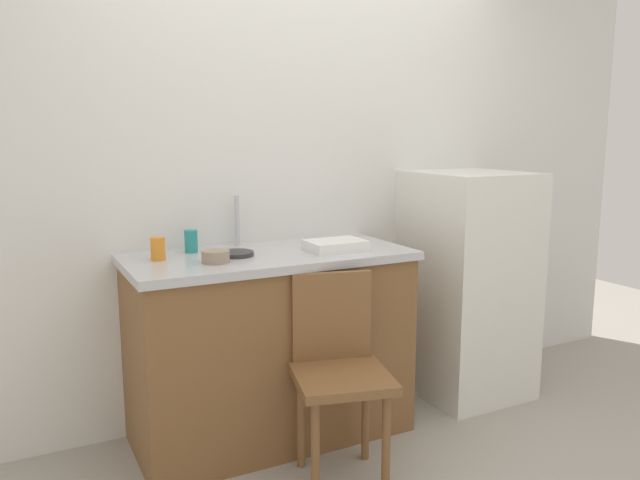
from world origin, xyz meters
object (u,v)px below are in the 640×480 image
cup_teal (191,241)px  cup_orange (158,249)px  chair (338,366)px  terracotta_bowl (216,256)px  refrigerator (467,284)px  dish_tray (336,245)px  hotplate (236,254)px

cup_teal → cup_orange: cup_teal is taller
chair → cup_teal: bearing=138.7°
chair → terracotta_bowl: 0.72m
refrigerator → cup_orange: 1.77m
refrigerator → dish_tray: bearing=-174.8°
dish_tray → cup_orange: size_ratio=2.67×
dish_tray → refrigerator: bearing=5.2°
dish_tray → hotplate: bearing=168.8°
hotplate → cup_orange: bearing=168.9°
terracotta_bowl → hotplate: size_ratio=0.73×
dish_tray → terracotta_bowl: bearing=-179.2°
dish_tray → cup_teal: 0.70m
chair → cup_teal: 0.93m
refrigerator → dish_tray: size_ratio=4.58×
chair → refrigerator: bearing=37.1°
chair → terracotta_bowl: size_ratio=7.17×
chair → terracotta_bowl: (-0.42, 0.37, 0.46)m
refrigerator → chair: 1.20m
hotplate → chair: bearing=-58.7°
chair → hotplate: bearing=135.5°
refrigerator → cup_teal: size_ratio=11.77×
chair → hotplate: 0.71m
terracotta_bowl → hotplate: (0.13, 0.10, -0.02)m
refrigerator → chair: bearing=-157.1°
chair → terracotta_bowl: terracotta_bowl is taller
dish_tray → cup_orange: bearing=168.8°
cup_orange → chair: bearing=-40.6°
dish_tray → terracotta_bowl: terracotta_bowl is taller
cup_teal → cup_orange: size_ratio=1.04×
dish_tray → hotplate: (-0.48, 0.10, -0.02)m
chair → cup_teal: cup_teal is taller
cup_orange → cup_teal: bearing=31.2°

